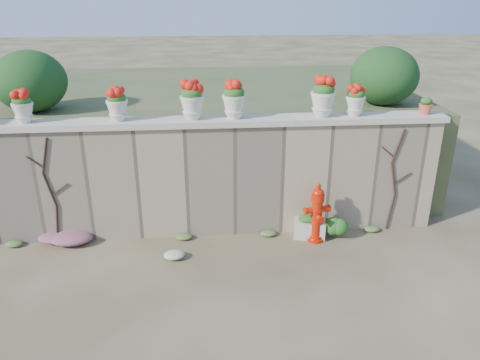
{
  "coord_description": "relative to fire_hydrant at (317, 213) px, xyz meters",
  "views": [
    {
      "loc": [
        -0.14,
        -5.79,
        4.1
      ],
      "look_at": [
        0.48,
        1.4,
        1.14
      ],
      "focal_mm": 35.0,
      "sensor_mm": 36.0,
      "label": 1
    }
  ],
  "objects": [
    {
      "name": "vine_left",
      "position": [
        -4.47,
        0.3,
        0.45
      ],
      "size": [
        0.6,
        0.04,
        1.91
      ],
      "color": "black",
      "rests_on": "ground"
    },
    {
      "name": "magenta_clump",
      "position": [
        -4.32,
        0.27,
        -0.4
      ],
      "size": [
        1.01,
        0.67,
        0.27
      ],
      "primitive_type": "ellipsoid",
      "color": "#C72783",
      "rests_on": "ground"
    },
    {
      "name": "ground",
      "position": [
        -1.8,
        -1.28,
        -0.54
      ],
      "size": [
        80.0,
        80.0,
        0.0
      ],
      "primitive_type": "plane",
      "color": "#473B23",
      "rests_on": "ground"
    },
    {
      "name": "urn_pot_5",
      "position": [
        0.67,
        0.52,
        1.82
      ],
      "size": [
        0.34,
        0.34,
        0.53
      ],
      "color": "beige",
      "rests_on": "wall_cap"
    },
    {
      "name": "urn_pot_0",
      "position": [
        -4.76,
        0.52,
        1.82
      ],
      "size": [
        0.33,
        0.33,
        0.52
      ],
      "color": "beige",
      "rests_on": "wall_cap"
    },
    {
      "name": "raised_fill",
      "position": [
        -1.8,
        3.72,
        0.46
      ],
      "size": [
        9.0,
        6.0,
        2.0
      ],
      "primitive_type": "cube",
      "color": "#384C23",
      "rests_on": "ground"
    },
    {
      "name": "urn_pot_3",
      "position": [
        -1.38,
        0.52,
        1.87
      ],
      "size": [
        0.4,
        0.4,
        0.62
      ],
      "color": "beige",
      "rests_on": "wall_cap"
    },
    {
      "name": "back_shrub_left",
      "position": [
        -5.0,
        1.72,
        2.01
      ],
      "size": [
        1.3,
        1.3,
        1.1
      ],
      "primitive_type": "ellipsoid",
      "color": "#143814",
      "rests_on": "raised_fill"
    },
    {
      "name": "white_flowers",
      "position": [
        -2.38,
        -0.42,
        -0.46
      ],
      "size": [
        0.45,
        0.36,
        0.16
      ],
      "primitive_type": "ellipsoid",
      "color": "white",
      "rests_on": "ground"
    },
    {
      "name": "wall_cap",
      "position": [
        -1.8,
        0.52,
        1.51
      ],
      "size": [
        8.1,
        0.52,
        0.1
      ],
      "primitive_type": "cube",
      "color": "beige",
      "rests_on": "stone_wall"
    },
    {
      "name": "vine_right",
      "position": [
        1.43,
        0.3,
        0.45
      ],
      "size": [
        0.6,
        0.04,
        1.91
      ],
      "color": "black",
      "rests_on": "ground"
    },
    {
      "name": "urn_pot_4",
      "position": [
        0.11,
        0.52,
        1.89
      ],
      "size": [
        0.42,
        0.42,
        0.66
      ],
      "color": "beige",
      "rests_on": "wall_cap"
    },
    {
      "name": "terracotta_pot",
      "position": [
        1.92,
        0.52,
        1.69
      ],
      "size": [
        0.24,
        0.24,
        0.28
      ],
      "color": "#BA5239",
      "rests_on": "wall_cap"
    },
    {
      "name": "planter_box",
      "position": [
        -0.08,
        0.12,
        -0.33
      ],
      "size": [
        0.6,
        0.43,
        0.45
      ],
      "rotation": [
        0.0,
        0.0,
        -0.23
      ],
      "color": "beige",
      "rests_on": "ground"
    },
    {
      "name": "green_shrub",
      "position": [
        0.34,
        -0.01,
        -0.27
      ],
      "size": [
        0.57,
        0.51,
        0.54
      ],
      "primitive_type": "ellipsoid",
      "color": "#1E5119",
      "rests_on": "ground"
    },
    {
      "name": "back_shrub_right",
      "position": [
        1.6,
        1.72,
        2.01
      ],
      "size": [
        1.3,
        1.3,
        1.1
      ],
      "primitive_type": "ellipsoid",
      "color": "#143814",
      "rests_on": "raised_fill"
    },
    {
      "name": "fire_hydrant",
      "position": [
        0.0,
        0.0,
        0.0
      ],
      "size": [
        0.47,
        0.33,
        1.07
      ],
      "rotation": [
        0.0,
        0.0,
        0.18
      ],
      "color": "red",
      "rests_on": "ground"
    },
    {
      "name": "urn_pot_2",
      "position": [
        -2.07,
        0.52,
        1.87
      ],
      "size": [
        0.4,
        0.4,
        0.62
      ],
      "color": "beige",
      "rests_on": "wall_cap"
    },
    {
      "name": "stone_wall",
      "position": [
        -1.8,
        0.52,
        0.46
      ],
      "size": [
        8.0,
        0.4,
        2.0
      ],
      "primitive_type": "cube",
      "color": "tan",
      "rests_on": "ground"
    },
    {
      "name": "urn_pot_1",
      "position": [
        -3.28,
        0.52,
        1.83
      ],
      "size": [
        0.35,
        0.35,
        0.55
      ],
      "color": "beige",
      "rests_on": "wall_cap"
    }
  ]
}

